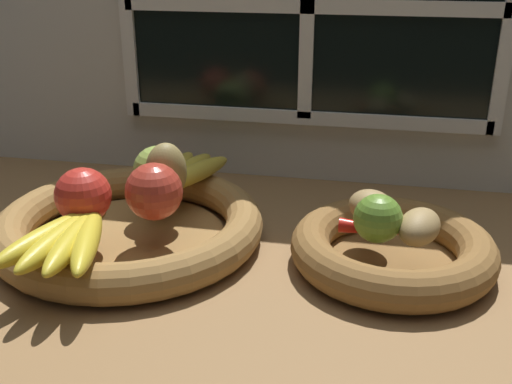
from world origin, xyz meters
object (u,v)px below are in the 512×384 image
Objects in this scene: apple_green_back at (158,170)px; potato_oblong at (371,206)px; fruit_bowl_right at (392,249)px; potato_small at (419,227)px; banana_bunch_back at (180,172)px; apple_red_front at (83,195)px; apple_red_right at (154,192)px; fruit_bowl_left at (130,226)px; chili_pepper at (386,231)px; lime_near at (378,218)px; banana_bunch_front at (68,238)px; pear_brown at (166,172)px.

apple_green_back reaches higher than potato_oblong.
fruit_bowl_right is 6.48cm from potato_small.
banana_bunch_back is (1.72, 5.44, -2.15)cm from apple_green_back.
apple_red_right reaches higher than apple_red_front.
fruit_bowl_left is at bearing 53.25° from apple_red_front.
chili_pepper is (-1.09, -2.37, 3.85)cm from fruit_bowl_right.
chili_pepper is at bearing -114.76° from fruit_bowl_right.
lime_near is (0.92, -6.02, 0.98)cm from potato_oblong.
apple_red_right is 1.27× the size of lime_near.
banana_bunch_front is 1.56× the size of chili_pepper.
fruit_bowl_right is 3.75× the size of apple_green_back.
banana_bunch_front is 1.08× the size of banana_bunch_back.
banana_bunch_back is 1.44× the size of chili_pepper.
apple_red_right is 0.91× the size of pear_brown.
fruit_bowl_left is at bearing -178.75° from chili_pepper.
pear_brown is (8.53, 9.48, 0.56)cm from apple_red_front.
fruit_bowl_right is 4.66cm from chili_pepper.
fruit_bowl_right is at bearing 18.50° from banana_bunch_front.
potato_small is 5.34cm from lime_near.
potato_oblong is at bearing 23.41° from banana_bunch_front.
potato_small is at bearing -13.66° from apple_green_back.
potato_oblong is (34.31, 2.52, 5.04)cm from fruit_bowl_left.
potato_small is 1.24× the size of lime_near.
chili_pepper is (1.24, 1.12, -2.14)cm from lime_near.
chili_pepper is at bearing 4.22° from apple_red_front.
apple_red_right is 9.31cm from apple_green_back.
chili_pepper is at bearing 42.26° from lime_near.
banana_bunch_back is (-1.01, 14.34, -2.46)cm from apple_red_right.
apple_green_back is 6.10cm from banana_bunch_back.
lime_near is (-5.21, -0.61, 0.96)cm from potato_small.
pear_brown reaches higher than potato_small.
fruit_bowl_right is 3.47× the size of apple_red_right.
lime_near is at bearing -13.93° from pear_brown.
chili_pepper reaches higher than fruit_bowl_right.
apple_red_front is 13.34cm from apple_green_back.
banana_bunch_back is (8.06, 17.18, -2.30)cm from apple_red_front.
lime_near reaches higher than potato_oblong.
potato_oblong is (36.69, 15.89, 0.64)cm from banana_bunch_front.
apple_green_back reaches higher than banana_bunch_front.
potato_oblong reaches higher than fruit_bowl_right.
fruit_bowl_right is at bearing 135.00° from potato_small.
fruit_bowl_left is at bearing 79.88° from banana_bunch_front.
fruit_bowl_right is at bearing 56.31° from lime_near.
pear_brown is 0.46× the size of banana_bunch_front.
lime_near is (30.70, -7.62, -1.24)cm from pear_brown.
fruit_bowl_left is 1.41× the size of fruit_bowl_right.
fruit_bowl_right is 33.29cm from apple_red_right.
banana_bunch_back is at bearing 71.05° from fruit_bowl_left.
lime_near is at bearing -173.33° from potato_small.
banana_bunch_back is 35.37cm from chili_pepper.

